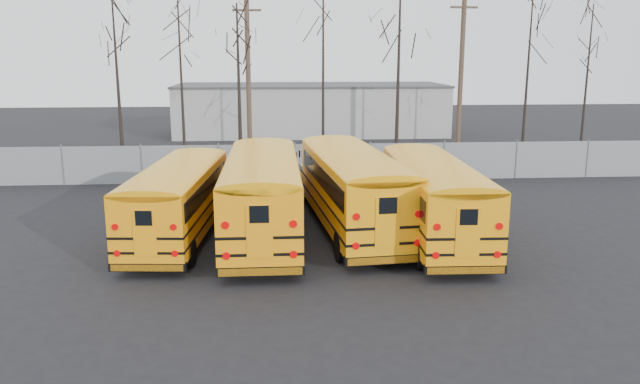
{
  "coord_description": "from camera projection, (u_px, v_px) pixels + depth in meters",
  "views": [
    {
      "loc": [
        -1.07,
        -20.51,
        6.72
      ],
      "look_at": [
        0.6,
        2.21,
        1.6
      ],
      "focal_mm": 35.0,
      "sensor_mm": 36.0,
      "label": 1
    }
  ],
  "objects": [
    {
      "name": "tree_2",
      "position": [
        181.0,
        81.0,
        33.08
      ],
      "size": [
        0.26,
        0.26,
        10.44
      ],
      "primitive_type": "cone",
      "color": "black",
      "rests_on": "ground"
    },
    {
      "name": "tree_3",
      "position": [
        239.0,
        86.0,
        37.11
      ],
      "size": [
        0.26,
        0.26,
        9.51
      ],
      "primitive_type": "cone",
      "color": "black",
      "rests_on": "ground"
    },
    {
      "name": "fence",
      "position": [
        295.0,
        163.0,
        32.97
      ],
      "size": [
        40.0,
        0.04,
        2.0
      ],
      "primitive_type": "cube",
      "color": "gray",
      "rests_on": "ground"
    },
    {
      "name": "bus_c",
      "position": [
        352.0,
        183.0,
        23.72
      ],
      "size": [
        3.64,
        11.5,
        3.17
      ],
      "rotation": [
        0.0,
        0.0,
        0.09
      ],
      "color": "black",
      "rests_on": "ground"
    },
    {
      "name": "tree_7",
      "position": [
        586.0,
        84.0,
        38.58
      ],
      "size": [
        0.26,
        0.26,
        9.58
      ],
      "primitive_type": "cone",
      "color": "black",
      "rests_on": "ground"
    },
    {
      "name": "bus_d",
      "position": [
        433.0,
        192.0,
        22.69
      ],
      "size": [
        2.77,
        10.71,
        2.98
      ],
      "rotation": [
        0.0,
        0.0,
        -0.03
      ],
      "color": "black",
      "rests_on": "ground"
    },
    {
      "name": "utility_pole_left",
      "position": [
        248.0,
        79.0,
        39.02
      ],
      "size": [
        1.76,
        0.31,
        9.89
      ],
      "rotation": [
        0.0,
        0.0,
        -0.07
      ],
      "color": "#4F3A2C",
      "rests_on": "ground"
    },
    {
      "name": "bus_a",
      "position": [
        179.0,
        194.0,
        22.75
      ],
      "size": [
        3.12,
        10.21,
        2.82
      ],
      "rotation": [
        0.0,
        0.0,
        -0.08
      ],
      "color": "black",
      "rests_on": "ground"
    },
    {
      "name": "tree_1",
      "position": [
        118.0,
        86.0,
        35.6
      ],
      "size": [
        0.26,
        0.26,
        9.7
      ],
      "primitive_type": "cone",
      "color": "black",
      "rests_on": "ground"
    },
    {
      "name": "tree_6",
      "position": [
        527.0,
        80.0,
        37.9
      ],
      "size": [
        0.26,
        0.26,
        10.2
      ],
      "primitive_type": "cone",
      "color": "black",
      "rests_on": "ground"
    },
    {
      "name": "tree_5",
      "position": [
        398.0,
        74.0,
        34.11
      ],
      "size": [
        0.26,
        0.26,
        11.15
      ],
      "primitive_type": "cone",
      "color": "black",
      "rests_on": "ground"
    },
    {
      "name": "distant_building",
      "position": [
        311.0,
        110.0,
        52.35
      ],
      "size": [
        22.0,
        8.0,
        4.0
      ],
      "primitive_type": "cube",
      "color": "#A0A19C",
      "rests_on": "ground"
    },
    {
      "name": "bus_b",
      "position": [
        262.0,
        188.0,
        22.77
      ],
      "size": [
        2.62,
        11.34,
        3.17
      ],
      "rotation": [
        0.0,
        0.0,
        -0.0
      ],
      "color": "black",
      "rests_on": "ground"
    },
    {
      "name": "ground",
      "position": [
        307.0,
        251.0,
        21.51
      ],
      "size": [
        120.0,
        120.0,
        0.0
      ],
      "primitive_type": "plane",
      "color": "black",
      "rests_on": "ground"
    },
    {
      "name": "utility_pole_right",
      "position": [
        461.0,
        75.0,
        40.68
      ],
      "size": [
        1.82,
        0.32,
        10.2
      ],
      "rotation": [
        0.0,
        0.0,
        0.08
      ],
      "color": "#4C3A2B",
      "rests_on": "ground"
    },
    {
      "name": "tree_4",
      "position": [
        323.0,
        61.0,
        35.02
      ],
      "size": [
        0.26,
        0.26,
        12.51
      ],
      "primitive_type": "cone",
      "color": "black",
      "rests_on": "ground"
    }
  ]
}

